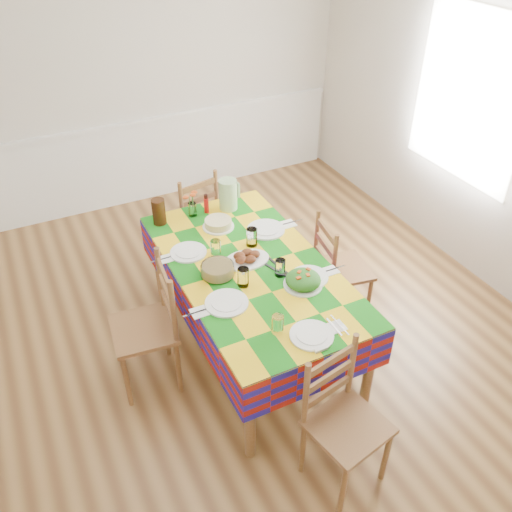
{
  "coord_description": "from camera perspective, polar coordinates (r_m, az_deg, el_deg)",
  "views": [
    {
      "loc": [
        -1.3,
        -2.86,
        3.07
      ],
      "look_at": [
        0.08,
        -0.06,
        0.8
      ],
      "focal_mm": 38.0,
      "sensor_mm": 36.0,
      "label": 1
    }
  ],
  "objects": [
    {
      "name": "room",
      "position": [
        3.58,
        -1.62,
        7.3
      ],
      "size": [
        4.58,
        5.08,
        2.78
      ],
      "color": "brown",
      "rests_on": "ground"
    },
    {
      "name": "wainscot",
      "position": [
        6.07,
        -11.61,
        10.1
      ],
      "size": [
        4.41,
        0.06,
        0.92
      ],
      "color": "white",
      "rests_on": "room"
    },
    {
      "name": "window_right",
      "position": [
        4.99,
        21.51,
        15.3
      ],
      "size": [
        0.0,
        1.4,
        1.4
      ],
      "primitive_type": "plane",
      "rotation": [
        0.0,
        -1.57,
        0.0
      ],
      "color": "white",
      "rests_on": "room"
    },
    {
      "name": "dining_table",
      "position": [
        3.89,
        -0.55,
        -2.02
      ],
      "size": [
        1.05,
        1.95,
        0.76
      ],
      "color": "brown",
      "rests_on": "room"
    },
    {
      "name": "setting_near_head",
      "position": [
        3.3,
        4.69,
        -7.87
      ],
      "size": [
        0.44,
        0.29,
        0.13
      ],
      "color": "white",
      "rests_on": "dining_table"
    },
    {
      "name": "setting_left_near",
      "position": [
        3.55,
        -2.56,
        -3.97
      ],
      "size": [
        0.52,
        0.31,
        0.14
      ],
      "rotation": [
        0.0,
        0.0,
        1.57
      ],
      "color": "white",
      "rests_on": "dining_table"
    },
    {
      "name": "setting_left_far",
      "position": [
        3.95,
        -6.19,
        0.54
      ],
      "size": [
        0.49,
        0.29,
        0.13
      ],
      "rotation": [
        0.0,
        0.0,
        1.57
      ],
      "color": "white",
      "rests_on": "dining_table"
    },
    {
      "name": "setting_right_near",
      "position": [
        3.73,
        4.61,
        -1.82
      ],
      "size": [
        0.5,
        0.29,
        0.13
      ],
      "rotation": [
        0.0,
        0.0,
        -1.57
      ],
      "color": "white",
      "rests_on": "dining_table"
    },
    {
      "name": "setting_right_far",
      "position": [
        4.13,
        0.62,
        2.56
      ],
      "size": [
        0.56,
        0.32,
        0.14
      ],
      "rotation": [
        0.0,
        0.0,
        -1.57
      ],
      "color": "white",
      "rests_on": "dining_table"
    },
    {
      "name": "meat_platter",
      "position": [
        3.87,
        -1.01,
        -0.21
      ],
      "size": [
        0.34,
        0.24,
        0.07
      ],
      "color": "white",
      "rests_on": "dining_table"
    },
    {
      "name": "salad_platter",
      "position": [
        3.65,
        4.98,
        -2.57
      ],
      "size": [
        0.27,
        0.27,
        0.11
      ],
      "color": "white",
      "rests_on": "dining_table"
    },
    {
      "name": "pasta_bowl",
      "position": [
        3.73,
        -4.06,
        -1.49
      ],
      "size": [
        0.23,
        0.23,
        0.08
      ],
      "color": "white",
      "rests_on": "dining_table"
    },
    {
      "name": "cake",
      "position": [
        4.24,
        -4.0,
        3.42
      ],
      "size": [
        0.25,
        0.25,
        0.07
      ],
      "color": "white",
      "rests_on": "dining_table"
    },
    {
      "name": "serving_utensils",
      "position": [
        3.83,
        1.94,
        -1.09
      ],
      "size": [
        0.14,
        0.31,
        0.01
      ],
      "color": "black",
      "rests_on": "dining_table"
    },
    {
      "name": "flower_vase",
      "position": [
        4.38,
        -6.75,
        5.27
      ],
      "size": [
        0.13,
        0.11,
        0.22
      ],
      "color": "white",
      "rests_on": "dining_table"
    },
    {
      "name": "hot_sauce",
      "position": [
        4.41,
        -5.26,
        5.52
      ],
      "size": [
        0.04,
        0.04,
        0.16
      ],
      "primitive_type": "cylinder",
      "color": "#B60E0E",
      "rests_on": "dining_table"
    },
    {
      "name": "green_pitcher",
      "position": [
        4.43,
        -2.96,
        6.48
      ],
      "size": [
        0.15,
        0.15,
        0.26
      ],
      "primitive_type": "cylinder",
      "color": "#9EC88D",
      "rests_on": "dining_table"
    },
    {
      "name": "tea_pitcher",
      "position": [
        4.31,
        -10.19,
        4.62
      ],
      "size": [
        0.11,
        0.11,
        0.21
      ],
      "primitive_type": "cylinder",
      "color": "#31190B",
      "rests_on": "dining_table"
    },
    {
      "name": "name_card",
      "position": [
        3.23,
        6.87,
        -9.69
      ],
      "size": [
        0.09,
        0.03,
        0.02
      ],
      "primitive_type": "cube",
      "color": "white",
      "rests_on": "dining_table"
    },
    {
      "name": "chair_near",
      "position": [
        3.29,
        9.11,
        -16.82
      ],
      "size": [
        0.49,
        0.47,
        0.95
      ],
      "rotation": [
        0.0,
        0.0,
        0.2
      ],
      "color": "brown",
      "rests_on": "room"
    },
    {
      "name": "chair_far",
      "position": [
        4.94,
        -6.68,
        3.97
      ],
      "size": [
        0.49,
        0.48,
        0.94
      ],
      "rotation": [
        0.0,
        0.0,
        3.35
      ],
      "color": "brown",
      "rests_on": "room"
    },
    {
      "name": "chair_left",
      "position": [
        3.81,
        -11.11,
        -7.37
      ],
      "size": [
        0.46,
        0.48,
        1.0
      ],
      "rotation": [
        0.0,
        0.0,
        -1.67
      ],
      "color": "brown",
      "rests_on": "room"
    },
    {
      "name": "chair_right",
      "position": [
        4.35,
        8.68,
        -1.41
      ],
      "size": [
        0.45,
        0.47,
        0.92
      ],
      "rotation": [
        0.0,
        0.0,
        1.4
      ],
      "color": "brown",
      "rests_on": "room"
    }
  ]
}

